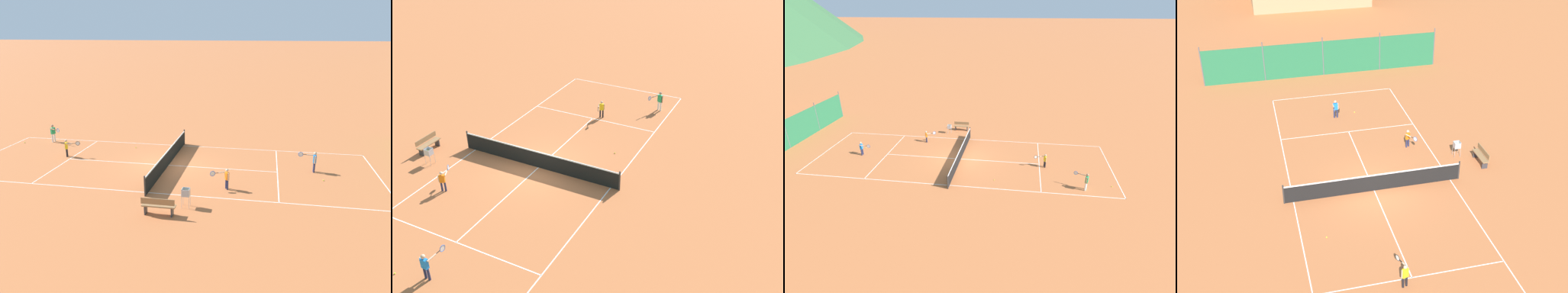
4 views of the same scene
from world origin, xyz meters
TOP-DOWN VIEW (x-y plane):
  - ground_plane at (0.00, 0.00)m, footprint 600.00×600.00m
  - court_line_markings at (0.00, 0.00)m, footprint 8.25×23.85m
  - tennis_net at (0.00, 0.00)m, footprint 9.18×0.08m
  - player_far_baseline at (-0.45, -6.74)m, footprint 0.36×0.99m
  - player_near_baseline at (2.95, 3.76)m, footprint 0.46×0.96m
  - player_near_service at (-0.42, 8.39)m, footprint 0.42×1.00m
  - player_far_service at (-3.33, -9.38)m, footprint 0.74×0.96m
  - tennis_ball_far_corner at (-2.71, -11.35)m, footprint 0.07×0.07m
  - tennis_ball_by_net_right at (0.89, 8.81)m, footprint 0.07×0.07m
  - tennis_ball_by_net_left at (-2.98, -3.08)m, footprint 0.07×0.07m
  - ball_hopper at (5.29, 2.18)m, footprint 0.36×0.36m
  - courtside_bench at (6.34, 1.19)m, footprint 0.36×1.50m

SIDE VIEW (x-z plane):
  - ground_plane at x=0.00m, z-range 0.00..0.00m
  - court_line_markings at x=0.00m, z-range 0.00..0.01m
  - tennis_ball_far_corner at x=-2.71m, z-range 0.00..0.07m
  - tennis_ball_by_net_right at x=0.89m, z-range 0.00..0.07m
  - tennis_ball_by_net_left at x=-2.98m, z-range 0.00..0.07m
  - courtside_bench at x=6.34m, z-range 0.03..0.87m
  - tennis_net at x=0.00m, z-range -0.03..1.03m
  - player_near_baseline at x=2.95m, z-range 0.10..1.19m
  - player_far_baseline at x=-0.45m, z-range 0.10..1.21m
  - ball_hopper at x=5.29m, z-range 0.21..1.10m
  - player_near_service at x=-0.42m, z-range 0.10..1.30m
  - player_far_service at x=-3.33m, z-range 0.11..1.39m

